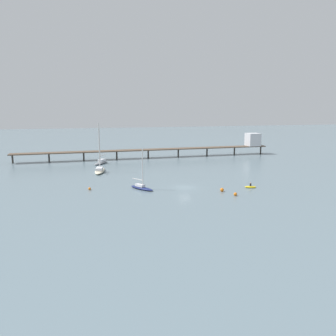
% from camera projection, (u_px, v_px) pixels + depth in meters
% --- Properties ---
extents(ground_plane, '(400.00, 400.00, 0.00)m').
position_uv_depth(ground_plane, '(185.00, 187.00, 71.96)').
color(ground_plane, slate).
extents(pier, '(83.53, 6.17, 7.24)m').
position_uv_depth(pier, '(198.00, 145.00, 115.80)').
color(pier, brown).
rests_on(pier, ground_plane).
extents(sailboat_navy, '(4.71, 5.92, 8.37)m').
position_uv_depth(sailboat_navy, '(141.00, 187.00, 70.17)').
color(sailboat_navy, navy).
rests_on(sailboat_navy, ground_plane).
extents(sailboat_cream, '(3.71, 9.36, 12.53)m').
position_uv_depth(sailboat_cream, '(100.00, 169.00, 88.15)').
color(sailboat_cream, beige).
rests_on(sailboat_cream, ground_plane).
extents(sailboat_gray, '(5.08, 6.71, 10.54)m').
position_uv_depth(sailboat_gray, '(101.00, 162.00, 100.65)').
color(sailboat_gray, gray).
rests_on(sailboat_gray, ground_plane).
extents(dinghy_yellow, '(2.56, 1.69, 1.14)m').
position_uv_depth(dinghy_yellow, '(250.00, 187.00, 71.54)').
color(dinghy_yellow, yellow).
rests_on(dinghy_yellow, ground_plane).
extents(mooring_buoy_near, '(0.66, 0.66, 0.66)m').
position_uv_depth(mooring_buoy_near, '(235.00, 194.00, 65.10)').
color(mooring_buoy_near, orange).
rests_on(mooring_buoy_near, ground_plane).
extents(mooring_buoy_inner, '(0.76, 0.76, 0.76)m').
position_uv_depth(mooring_buoy_inner, '(222.00, 190.00, 68.23)').
color(mooring_buoy_inner, orange).
rests_on(mooring_buoy_inner, ground_plane).
extents(mooring_buoy_far, '(0.55, 0.55, 0.55)m').
position_uv_depth(mooring_buoy_far, '(90.00, 189.00, 69.60)').
color(mooring_buoy_far, orange).
rests_on(mooring_buoy_far, ground_plane).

